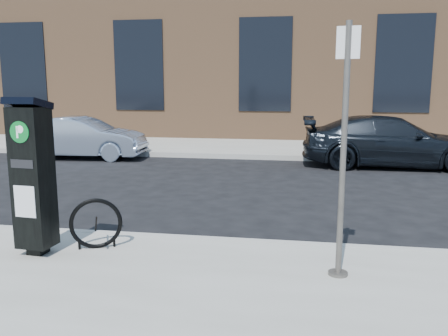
% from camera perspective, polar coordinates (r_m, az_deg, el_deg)
% --- Properties ---
extents(ground, '(120.00, 120.00, 0.00)m').
position_cam_1_polar(ground, '(6.92, -3.57, -9.41)').
color(ground, black).
rests_on(ground, ground).
extents(sidewalk_far, '(60.00, 12.00, 0.15)m').
position_cam_1_polar(sidewalk_far, '(20.52, 5.30, 3.87)').
color(sidewalk_far, gray).
rests_on(sidewalk_far, ground).
extents(curb_near, '(60.00, 0.12, 0.16)m').
position_cam_1_polar(curb_near, '(6.88, -3.62, -8.88)').
color(curb_near, '#9E9B93').
rests_on(curb_near, ground).
extents(curb_far, '(60.00, 0.12, 0.16)m').
position_cam_1_polar(curb_far, '(14.62, 3.54, 1.34)').
color(curb_far, '#9E9B93').
rests_on(curb_far, ground).
extents(building, '(28.00, 10.05, 8.25)m').
position_cam_1_polar(building, '(23.46, 6.04, 14.60)').
color(building, brown).
rests_on(building, ground).
extents(parking_kiosk, '(0.50, 0.45, 2.01)m').
position_cam_1_polar(parking_kiosk, '(6.41, -22.02, -0.81)').
color(parking_kiosk, black).
rests_on(parking_kiosk, sidewalk_near).
extents(sign_pole, '(0.25, 0.23, 2.81)m').
position_cam_1_polar(sign_pole, '(5.36, 14.16, 1.60)').
color(sign_pole, '#625E56').
rests_on(sign_pole, sidewalk_near).
extents(bike_rack, '(0.65, 0.32, 0.69)m').
position_cam_1_polar(bike_rack, '(6.53, -15.15, -6.50)').
color(bike_rack, black).
rests_on(bike_rack, sidewalk_near).
extents(car_silver, '(3.99, 1.62, 1.29)m').
position_cam_1_polar(car_silver, '(15.38, -16.73, 3.50)').
color(car_silver, '#8C9CB3').
rests_on(car_silver, ground).
extents(car_dark, '(4.91, 2.08, 1.42)m').
position_cam_1_polar(car_dark, '(14.05, 19.42, 3.02)').
color(car_dark, black).
rests_on(car_dark, ground).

